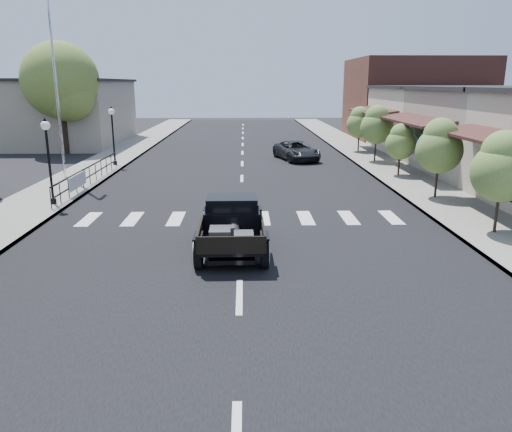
{
  "coord_description": "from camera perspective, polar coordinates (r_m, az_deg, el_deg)",
  "views": [
    {
      "loc": [
        0.14,
        -13.81,
        4.86
      ],
      "look_at": [
        0.48,
        0.65,
        1.0
      ],
      "focal_mm": 35.0,
      "sensor_mm": 36.0,
      "label": 1
    }
  ],
  "objects": [
    {
      "name": "small_tree_b",
      "position": [
        22.44,
        20.12,
        6.08
      ],
      "size": [
        1.93,
        1.93,
        3.22
      ],
      "primitive_type": null,
      "color": "#597535",
      "rests_on": "sidewalk_right"
    },
    {
      "name": "hotrod_pickup",
      "position": [
        14.92,
        -2.75,
        -0.84
      ],
      "size": [
        2.23,
        4.69,
        1.62
      ],
      "primitive_type": null,
      "rotation": [
        0.0,
        0.0,
        0.01
      ],
      "color": "black",
      "rests_on": "ground"
    },
    {
      "name": "small_tree_e",
      "position": [
        36.62,
        11.7,
        9.62
      ],
      "size": [
        1.81,
        1.81,
        3.02
      ],
      "primitive_type": null,
      "color": "#597535",
      "rests_on": "sidewalk_right"
    },
    {
      "name": "storefront_far",
      "position": [
        38.86,
        21.49,
        10.07
      ],
      "size": [
        10.0,
        9.0,
        4.5
      ],
      "primitive_type": "cube",
      "color": "beige",
      "rests_on": "ground"
    },
    {
      "name": "railing",
      "position": [
        25.3,
        -18.48,
        4.58
      ],
      "size": [
        0.08,
        10.0,
        1.0
      ],
      "primitive_type": null,
      "color": "black",
      "rests_on": "sidewalk_left"
    },
    {
      "name": "road_markings",
      "position": [
        24.3,
        -1.64,
        3.39
      ],
      "size": [
        12.0,
        60.0,
        0.06
      ],
      "primitive_type": null,
      "color": "silver",
      "rests_on": "ground"
    },
    {
      "name": "far_building_right",
      "position": [
        48.34,
        17.62,
        12.64
      ],
      "size": [
        11.0,
        10.0,
        7.0
      ],
      "primitive_type": "cube",
      "color": "brown",
      "rests_on": "ground"
    },
    {
      "name": "ground",
      "position": [
        14.64,
        -1.81,
        -4.45
      ],
      "size": [
        120.0,
        120.0,
        0.0
      ],
      "primitive_type": "plane",
      "color": "black",
      "rests_on": "ground"
    },
    {
      "name": "lamp_post_b",
      "position": [
        21.48,
        -22.56,
        5.77
      ],
      "size": [
        0.36,
        0.36,
        3.42
      ],
      "primitive_type": null,
      "color": "black",
      "rests_on": "sidewalk_left"
    },
    {
      "name": "flagpole",
      "position": [
        27.48,
        -22.18,
        16.66
      ],
      "size": [
        0.12,
        0.12,
        12.08
      ],
      "primitive_type": "cylinder",
      "color": "silver",
      "rests_on": "sidewalk_left"
    },
    {
      "name": "road",
      "position": [
        29.22,
        -1.6,
        5.37
      ],
      "size": [
        14.0,
        80.0,
        0.02
      ],
      "primitive_type": "cube",
      "color": "black",
      "rests_on": "ground"
    },
    {
      "name": "small_tree_a",
      "position": [
        17.74,
        26.13,
        3.28
      ],
      "size": [
        1.91,
        1.91,
        3.18
      ],
      "primitive_type": null,
      "color": "#597535",
      "rests_on": "sidewalk_right"
    },
    {
      "name": "lamp_post_c",
      "position": [
        30.95,
        -16.01,
        8.8
      ],
      "size": [
        0.36,
        0.36,
        3.42
      ],
      "primitive_type": null,
      "color": "black",
      "rests_on": "sidewalk_left"
    },
    {
      "name": "sidewalk_right",
      "position": [
        30.38,
        14.72,
        5.38
      ],
      "size": [
        3.0,
        80.0,
        0.15
      ],
      "primitive_type": "cube",
      "color": "gray",
      "rests_on": "ground"
    },
    {
      "name": "low_building_left",
      "position": [
        44.53,
        -21.62,
        10.87
      ],
      "size": [
        10.0,
        12.0,
        5.0
      ],
      "primitive_type": "cube",
      "color": "#9F9685",
      "rests_on": "ground"
    },
    {
      "name": "small_tree_d",
      "position": [
        32.11,
        13.56,
        9.06
      ],
      "size": [
        1.99,
        1.99,
        3.31
      ],
      "primitive_type": null,
      "color": "#597535",
      "rests_on": "sidewalk_right"
    },
    {
      "name": "sidewalk_left",
      "position": [
        30.46,
        -17.88,
        5.17
      ],
      "size": [
        3.0,
        80.0,
        0.15
      ],
      "primitive_type": "cube",
      "color": "gray",
      "rests_on": "ground"
    },
    {
      "name": "small_tree_c",
      "position": [
        27.4,
        16.13,
        7.21
      ],
      "size": [
        1.56,
        1.56,
        2.6
      ],
      "primitive_type": null,
      "color": "#597535",
      "rests_on": "sidewalk_right"
    },
    {
      "name": "big_tree_far",
      "position": [
        37.99,
        -21.3,
        12.4
      ],
      "size": [
        5.23,
        5.23,
        7.67
      ],
      "primitive_type": null,
      "color": "#5B6F2F",
      "rests_on": "ground"
    },
    {
      "name": "banner",
      "position": [
        23.44,
        -19.65,
        3.21
      ],
      "size": [
        0.04,
        2.2,
        0.6
      ],
      "primitive_type": null,
      "color": "silver",
      "rests_on": "sidewalk_left"
    },
    {
      "name": "second_car",
      "position": [
        32.76,
        4.66,
        7.43
      ],
      "size": [
        3.1,
        4.77,
        1.22
      ],
      "primitive_type": "imported",
      "rotation": [
        0.0,
        0.0,
        0.26
      ],
      "color": "black",
      "rests_on": "ground"
    }
  ]
}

